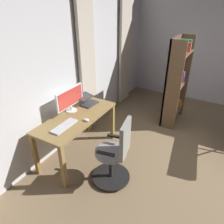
# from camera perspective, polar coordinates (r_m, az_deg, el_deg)

# --- Properties ---
(back_room_partition) EXTENTS (5.73, 0.10, 2.88)m
(back_room_partition) POSITION_cam_1_polar(r_m,az_deg,el_deg) (3.66, -11.64, 13.49)
(back_room_partition) COLOR silver
(back_room_partition) RESTS_ON ground
(curtain_left_panel) EXTENTS (0.50, 0.06, 2.52)m
(curtain_left_panel) POSITION_cam_1_polar(r_m,az_deg,el_deg) (5.19, 3.58, 16.38)
(curtain_left_panel) COLOR beige
(curtain_left_panel) RESTS_ON ground
(curtain_right_panel) EXTENTS (0.43, 0.06, 2.52)m
(curtain_right_panel) POSITION_cam_1_polar(r_m,az_deg,el_deg) (3.90, -6.75, 12.12)
(curtain_right_panel) COLOR beige
(curtain_right_panel) RESTS_ON ground
(desk) EXTENTS (1.44, 0.61, 0.74)m
(desk) POSITION_cam_1_polar(r_m,az_deg,el_deg) (3.36, -9.52, -2.63)
(desk) COLOR olive
(desk) RESTS_ON ground
(office_chair) EXTENTS (0.56, 0.56, 1.01)m
(office_chair) POSITION_cam_1_polar(r_m,az_deg,el_deg) (2.94, 0.92, -11.68)
(office_chair) COLOR black
(office_chair) RESTS_ON ground
(computer_monitor) EXTENTS (0.61, 0.18, 0.39)m
(computer_monitor) POSITION_cam_1_polar(r_m,az_deg,el_deg) (3.39, -11.37, 3.72)
(computer_monitor) COLOR white
(computer_monitor) RESTS_ON desk
(computer_keyboard) EXTENTS (0.44, 0.15, 0.02)m
(computer_keyboard) POSITION_cam_1_polar(r_m,az_deg,el_deg) (3.07, -12.90, -3.77)
(computer_keyboard) COLOR #B7BCC1
(computer_keyboard) RESTS_ON desk
(laptop) EXTENTS (0.31, 0.33, 0.15)m
(laptop) POSITION_cam_1_polar(r_m,az_deg,el_deg) (3.65, -6.69, 3.00)
(laptop) COLOR #333338
(laptop) RESTS_ON desk
(computer_mouse) EXTENTS (0.06, 0.10, 0.04)m
(computer_mouse) POSITION_cam_1_polar(r_m,az_deg,el_deg) (3.15, -7.06, -2.16)
(computer_mouse) COLOR white
(computer_mouse) RESTS_ON desk
(bookshelf) EXTENTS (0.77, 0.30, 1.75)m
(bookshelf) POSITION_cam_1_polar(r_m,az_deg,el_deg) (4.45, 16.76, 8.15)
(bookshelf) COLOR brown
(bookshelf) RESTS_ON ground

